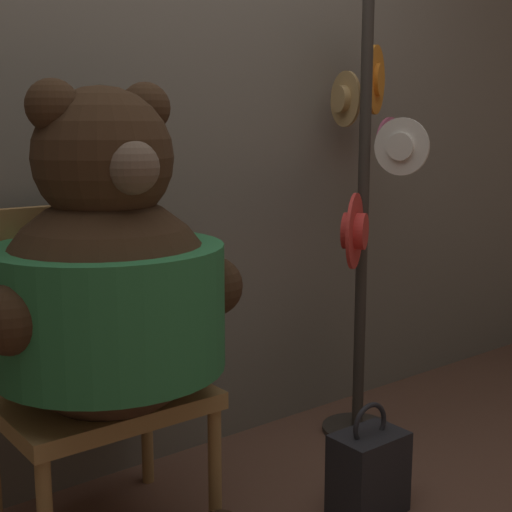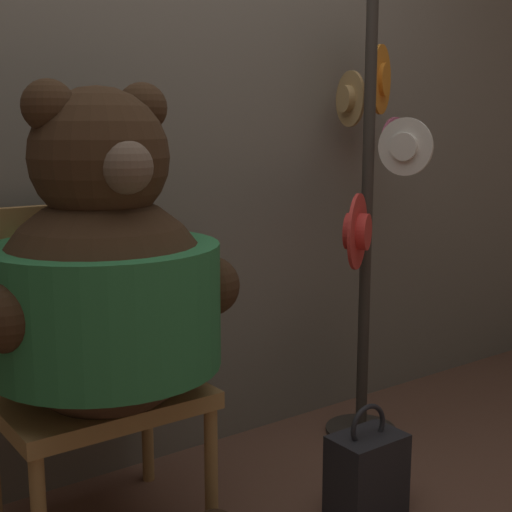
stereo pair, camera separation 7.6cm
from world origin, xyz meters
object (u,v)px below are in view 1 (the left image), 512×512
Objects in this scene: chair at (87,361)px; hat_display_rack at (366,209)px; teddy_bear at (109,292)px; handbag_on_ground at (369,472)px.

chair is 1.20m from hat_display_rack.
teddy_bear is 3.62× the size of handbag_on_ground.
teddy_bear is at bearing -173.58° from hat_display_rack.
hat_display_rack reaches higher than chair.
hat_display_rack is at bearing -1.83° from chair.
handbag_on_ground is (0.71, -0.32, -0.62)m from teddy_bear.
hat_display_rack is 4.56× the size of handbag_on_ground.
chair is 0.94m from handbag_on_ground.
hat_display_rack is at bearing 46.09° from handbag_on_ground.
teddy_bear reaches higher than chair.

